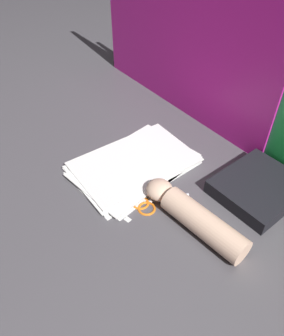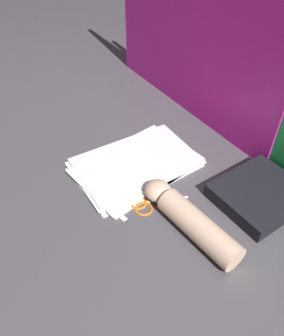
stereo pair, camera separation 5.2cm
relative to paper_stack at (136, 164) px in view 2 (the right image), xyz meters
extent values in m
plane|color=#4C494F|center=(0.09, -0.01, -0.01)|extent=(6.00, 6.00, 0.00)
cube|color=#D81E9E|center=(-0.18, 0.35, 0.26)|extent=(0.82, 0.07, 0.54)
cube|color=green|center=(0.07, 0.35, 0.26)|extent=(0.87, 0.11, 0.54)
cube|color=white|center=(0.00, 0.00, -0.01)|extent=(0.24, 0.36, 0.00)
cube|color=white|center=(0.01, 0.01, 0.00)|extent=(0.26, 0.38, 0.00)
cube|color=white|center=(-0.01, 0.00, 0.00)|extent=(0.25, 0.37, 0.00)
cube|color=white|center=(0.00, 0.00, 0.00)|extent=(0.26, 0.37, 0.00)
cube|color=white|center=(0.00, 0.00, 0.00)|extent=(0.26, 0.37, 0.00)
cube|color=white|center=(0.00, 0.01, 0.01)|extent=(0.26, 0.38, 0.00)
cube|color=black|center=(0.31, 0.19, 0.01)|extent=(0.20, 0.23, 0.04)
sphere|color=silver|center=(0.14, -0.05, 0.00)|extent=(0.01, 0.01, 0.01)
cylinder|color=silver|center=(0.11, -0.01, 0.00)|extent=(0.06, 0.10, 0.01)
torus|color=orange|center=(0.15, -0.08, 0.00)|extent=(0.07, 0.07, 0.01)
cylinder|color=silver|center=(0.16, -0.01, 0.00)|extent=(0.06, 0.10, 0.01)
torus|color=orange|center=(0.12, -0.08, 0.00)|extent=(0.07, 0.07, 0.01)
cylinder|color=beige|center=(0.30, -0.02, 0.02)|extent=(0.23, 0.07, 0.07)
ellipsoid|color=beige|center=(0.14, -0.03, 0.02)|extent=(0.08, 0.07, 0.05)
cube|color=white|center=(0.10, -0.12, -0.01)|extent=(0.02, 0.03, 0.00)
cube|color=white|center=(0.15, -0.14, -0.01)|extent=(0.02, 0.02, 0.00)
camera|label=1|loc=(0.58, -0.46, 0.67)|focal=35.00mm
camera|label=2|loc=(0.61, -0.42, 0.67)|focal=35.00mm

